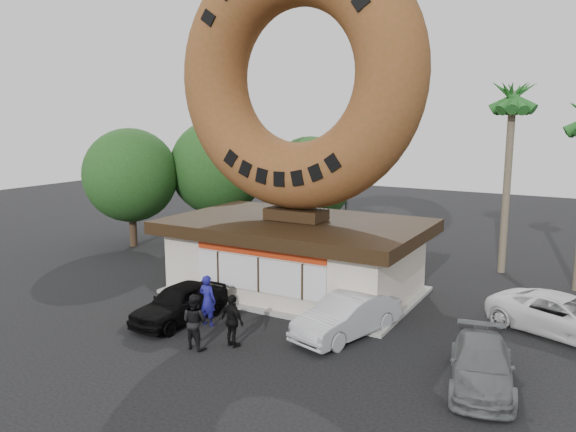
{
  "coord_description": "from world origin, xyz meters",
  "views": [
    {
      "loc": [
        11.81,
        -15.32,
        7.79
      ],
      "look_at": [
        0.74,
        4.0,
        3.84
      ],
      "focal_mm": 35.0,
      "sensor_mm": 36.0,
      "label": 1
    }
  ],
  "objects_px": {
    "car_black": "(180,303)",
    "car_silver": "(347,316)",
    "person_right": "(233,321)",
    "donut_shop": "(296,254)",
    "person_left": "(207,300)",
    "car_grey": "(482,365)",
    "giant_donut": "(296,76)",
    "street_lamp": "(349,172)",
    "person_center": "(195,321)",
    "car_white": "(564,316)"
  },
  "relations": [
    {
      "from": "car_grey",
      "to": "car_silver",
      "type": "bearing_deg",
      "value": 150.65
    },
    {
      "from": "car_silver",
      "to": "car_grey",
      "type": "height_order",
      "value": "car_silver"
    },
    {
      "from": "donut_shop",
      "to": "car_silver",
      "type": "relative_size",
      "value": 2.47
    },
    {
      "from": "person_right",
      "to": "car_grey",
      "type": "height_order",
      "value": "person_right"
    },
    {
      "from": "person_left",
      "to": "car_silver",
      "type": "height_order",
      "value": "person_left"
    },
    {
      "from": "person_right",
      "to": "car_black",
      "type": "height_order",
      "value": "person_right"
    },
    {
      "from": "car_black",
      "to": "car_silver",
      "type": "distance_m",
      "value": 6.45
    },
    {
      "from": "person_right",
      "to": "car_silver",
      "type": "xyz_separation_m",
      "value": [
        3.0,
        2.82,
        -0.18
      ]
    },
    {
      "from": "person_center",
      "to": "car_silver",
      "type": "distance_m",
      "value": 5.39
    },
    {
      "from": "giant_donut",
      "to": "car_silver",
      "type": "height_order",
      "value": "giant_donut"
    },
    {
      "from": "giant_donut",
      "to": "car_black",
      "type": "distance_m",
      "value": 10.52
    },
    {
      "from": "person_left",
      "to": "donut_shop",
      "type": "bearing_deg",
      "value": -99.9
    },
    {
      "from": "street_lamp",
      "to": "car_grey",
      "type": "xyz_separation_m",
      "value": [
        10.94,
        -15.18,
        -3.85
      ]
    },
    {
      "from": "person_center",
      "to": "car_white",
      "type": "height_order",
      "value": "person_center"
    },
    {
      "from": "person_right",
      "to": "car_silver",
      "type": "distance_m",
      "value": 4.12
    },
    {
      "from": "giant_donut",
      "to": "person_right",
      "type": "distance_m",
      "value": 10.78
    },
    {
      "from": "giant_donut",
      "to": "street_lamp",
      "type": "bearing_deg",
      "value": 100.51
    },
    {
      "from": "car_black",
      "to": "person_left",
      "type": "bearing_deg",
      "value": 11.24
    },
    {
      "from": "donut_shop",
      "to": "person_center",
      "type": "height_order",
      "value": "donut_shop"
    },
    {
      "from": "giant_donut",
      "to": "car_grey",
      "type": "xyz_separation_m",
      "value": [
        9.09,
        -5.18,
        -8.85
      ]
    },
    {
      "from": "person_left",
      "to": "car_silver",
      "type": "bearing_deg",
      "value": -162.24
    },
    {
      "from": "street_lamp",
      "to": "car_black",
      "type": "xyz_separation_m",
      "value": [
        -0.23,
        -15.46,
        -3.75
      ]
    },
    {
      "from": "giant_donut",
      "to": "car_white",
      "type": "bearing_deg",
      "value": 1.54
    },
    {
      "from": "car_silver",
      "to": "car_white",
      "type": "xyz_separation_m",
      "value": [
        6.75,
        3.94,
        -0.02
      ]
    },
    {
      "from": "person_right",
      "to": "car_silver",
      "type": "bearing_deg",
      "value": -120.88
    },
    {
      "from": "donut_shop",
      "to": "street_lamp",
      "type": "height_order",
      "value": "street_lamp"
    },
    {
      "from": "person_left",
      "to": "car_silver",
      "type": "distance_m",
      "value": 5.26
    },
    {
      "from": "street_lamp",
      "to": "car_white",
      "type": "xyz_separation_m",
      "value": [
        12.72,
        -9.71,
        -3.76
      ]
    },
    {
      "from": "giant_donut",
      "to": "person_right",
      "type": "height_order",
      "value": "giant_donut"
    },
    {
      "from": "person_right",
      "to": "donut_shop",
      "type": "bearing_deg",
      "value": -64.33
    },
    {
      "from": "car_grey",
      "to": "car_white",
      "type": "distance_m",
      "value": 5.75
    },
    {
      "from": "street_lamp",
      "to": "car_black",
      "type": "height_order",
      "value": "street_lamp"
    },
    {
      "from": "person_left",
      "to": "person_center",
      "type": "relative_size",
      "value": 1.02
    },
    {
      "from": "street_lamp",
      "to": "person_center",
      "type": "xyz_separation_m",
      "value": [
        1.93,
        -17.21,
        -3.53
      ]
    },
    {
      "from": "giant_donut",
      "to": "person_right",
      "type": "relative_size",
      "value": 6.15
    },
    {
      "from": "person_left",
      "to": "person_center",
      "type": "distance_m",
      "value": 2.16
    },
    {
      "from": "person_center",
      "to": "car_silver",
      "type": "height_order",
      "value": "person_center"
    },
    {
      "from": "donut_shop",
      "to": "car_black",
      "type": "relative_size",
      "value": 2.59
    },
    {
      "from": "donut_shop",
      "to": "person_center",
      "type": "relative_size",
      "value": 5.88
    },
    {
      "from": "car_white",
      "to": "car_grey",
      "type": "bearing_deg",
      "value": -178.09
    },
    {
      "from": "donut_shop",
      "to": "person_right",
      "type": "relative_size",
      "value": 6.06
    },
    {
      "from": "car_grey",
      "to": "car_black",
      "type": "bearing_deg",
      "value": 169.25
    },
    {
      "from": "donut_shop",
      "to": "street_lamp",
      "type": "bearing_deg",
      "value": 100.5
    },
    {
      "from": "car_white",
      "to": "car_silver",
      "type": "bearing_deg",
      "value": 140.12
    },
    {
      "from": "giant_donut",
      "to": "car_white",
      "type": "relative_size",
      "value": 2.17
    },
    {
      "from": "person_center",
      "to": "person_right",
      "type": "distance_m",
      "value": 1.28
    },
    {
      "from": "person_left",
      "to": "car_white",
      "type": "height_order",
      "value": "person_left"
    },
    {
      "from": "person_right",
      "to": "person_left",
      "type": "bearing_deg",
      "value": -14.78
    },
    {
      "from": "giant_donut",
      "to": "car_silver",
      "type": "relative_size",
      "value": 2.5
    },
    {
      "from": "donut_shop",
      "to": "giant_donut",
      "type": "bearing_deg",
      "value": 90.0
    }
  ]
}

